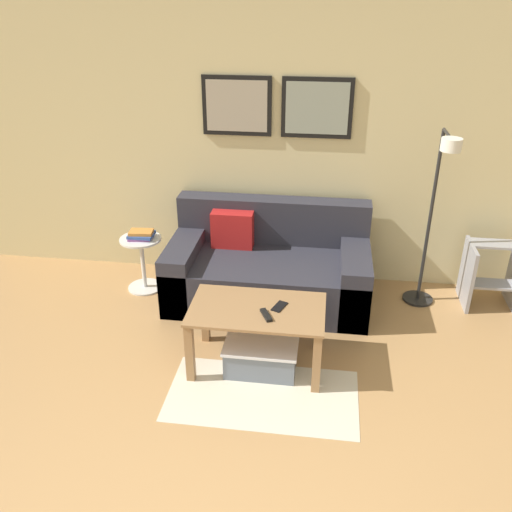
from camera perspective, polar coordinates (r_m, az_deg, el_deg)
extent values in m
cube|color=beige|center=(4.73, 1.86, 12.18)|extent=(5.60, 0.06, 2.55)
cube|color=black|center=(4.66, -2.03, 15.52)|extent=(0.58, 0.02, 0.49)
cube|color=#ADA38E|center=(4.65, -2.05, 15.50)|extent=(0.51, 0.01, 0.42)
cube|color=black|center=(4.60, 6.44, 15.22)|extent=(0.58, 0.02, 0.49)
cube|color=#939E8E|center=(4.59, 6.44, 15.19)|extent=(0.51, 0.01, 0.42)
cube|color=beige|center=(3.73, 0.70, -14.44)|extent=(1.27, 0.67, 0.01)
cube|color=#2D2D38|center=(4.65, 1.29, -2.39)|extent=(1.68, 0.89, 0.40)
cube|color=#2D2D38|center=(4.78, 1.83, 3.81)|extent=(1.68, 0.20, 0.40)
cube|color=#2D2D38|center=(4.74, -7.37, -1.16)|extent=(0.24, 0.89, 0.52)
cube|color=#2D2D38|center=(4.60, 10.25, -2.30)|extent=(0.24, 0.89, 0.52)
cube|color=red|center=(4.69, -2.50, 2.78)|extent=(0.36, 0.14, 0.32)
cube|color=#997047|center=(3.74, 0.12, -5.64)|extent=(0.93, 0.55, 0.02)
cube|color=#997047|center=(3.75, -6.98, -10.07)|extent=(0.06, 0.06, 0.45)
cube|color=#997047|center=(3.66, 6.40, -11.18)|extent=(0.06, 0.06, 0.45)
cube|color=#997047|center=(4.13, -5.37, -6.19)|extent=(0.06, 0.06, 0.45)
cube|color=#997047|center=(4.04, 6.65, -7.08)|extent=(0.06, 0.06, 0.45)
cube|color=slate|center=(3.91, 0.59, -10.42)|extent=(0.49, 0.36, 0.20)
cube|color=silver|center=(3.84, 0.60, -9.09)|extent=(0.51, 0.39, 0.02)
cylinder|color=black|center=(4.93, 16.64, -4.32)|extent=(0.26, 0.26, 0.02)
cylinder|color=black|center=(4.61, 17.83, 3.65)|extent=(0.03, 0.03, 1.47)
cylinder|color=black|center=(4.23, 19.55, 11.96)|extent=(0.02, 0.33, 0.02)
cylinder|color=white|center=(4.09, 19.87, 10.97)|extent=(0.15, 0.15, 0.09)
cylinder|color=silver|center=(5.01, -11.56, -3.20)|extent=(0.31, 0.31, 0.01)
cylinder|color=silver|center=(4.90, -11.81, -0.79)|extent=(0.04, 0.04, 0.46)
cylinder|color=silver|center=(4.79, -12.07, 1.74)|extent=(0.36, 0.36, 0.02)
cube|color=#8C4C93|center=(4.80, -12.11, 1.99)|extent=(0.21, 0.20, 0.02)
cube|color=#335199|center=(4.78, -11.97, 2.20)|extent=(0.21, 0.17, 0.02)
cube|color=#D18438|center=(4.77, -12.00, 2.47)|extent=(0.21, 0.15, 0.03)
cube|color=black|center=(3.64, 1.07, -6.23)|extent=(0.10, 0.15, 0.02)
cube|color=black|center=(3.75, 2.48, -5.33)|extent=(0.11, 0.15, 0.01)
cube|color=#99999E|center=(4.90, 21.33, -1.79)|extent=(0.03, 0.40, 0.54)
cube|color=#99999E|center=(4.92, 23.63, -2.74)|extent=(0.36, 0.18, 0.02)
cube|color=#99999E|center=(4.91, 23.90, 1.16)|extent=(0.36, 0.18, 0.02)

